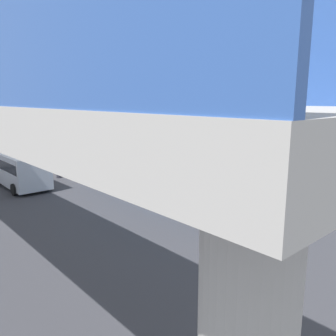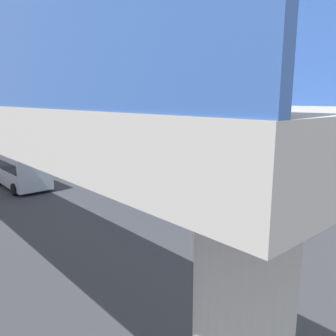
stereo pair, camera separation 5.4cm
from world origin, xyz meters
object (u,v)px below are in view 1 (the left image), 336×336
at_px(parked_van, 21,168).
at_px(traffic_sign, 182,148).
at_px(bicycle_orange, 21,168).
at_px(pedestrian, 58,165).
at_px(city_bus, 170,164).
at_px(bicycle_red, 40,164).

xyz_separation_m(parked_van, traffic_sign, (-3.77, -9.92, 0.71)).
distance_m(bicycle_orange, traffic_sign, 11.88).
bearing_deg(bicycle_orange, pedestrian, -156.90).
height_order(city_bus, pedestrian, city_bus).
xyz_separation_m(parked_van, pedestrian, (0.99, -2.78, -0.30)).
relative_size(city_bus, parked_van, 2.40).
bearing_deg(parked_van, traffic_sign, -110.82).
distance_m(bicycle_red, traffic_sign, 11.22).
xyz_separation_m(city_bus, pedestrian, (8.62, 2.50, -1.00)).
height_order(city_bus, parked_van, city_bus).
height_order(bicycle_orange, bicycle_red, same).
bearing_deg(traffic_sign, bicycle_orange, 46.59).
bearing_deg(bicycle_orange, city_bus, -161.83).
distance_m(parked_van, pedestrian, 2.97).
relative_size(bicycle_orange, bicycle_red, 1.00).
bearing_deg(bicycle_red, parked_van, 148.40).
height_order(city_bus, bicycle_orange, city_bus).
distance_m(city_bus, traffic_sign, 6.03).
relative_size(parked_van, traffic_sign, 1.71).
relative_size(bicycle_orange, traffic_sign, 0.63).
bearing_deg(city_bus, parked_van, 34.70).
xyz_separation_m(city_bus, traffic_sign, (3.86, -4.63, 0.01)).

